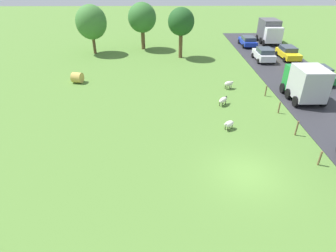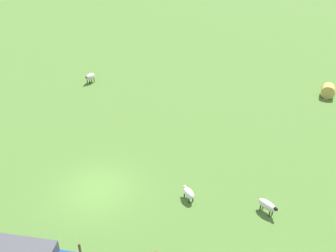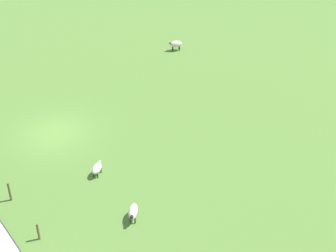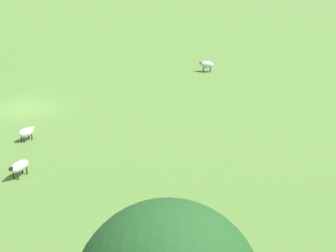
# 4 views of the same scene
# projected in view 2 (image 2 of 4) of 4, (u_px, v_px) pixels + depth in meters

# --- Properties ---
(ground_plane) EXTENTS (160.00, 160.00, 0.00)m
(ground_plane) POSITION_uv_depth(u_px,v_px,m) (97.00, 190.00, 22.09)
(ground_plane) COLOR #517A33
(sheep_0) EXTENTS (1.19, 0.92, 0.86)m
(sheep_0) POSITION_uv_depth(u_px,v_px,m) (90.00, 77.00, 34.21)
(sheep_0) COLOR beige
(sheep_0) RESTS_ON ground_plane
(sheep_2) EXTENTS (1.01, 0.92, 0.71)m
(sheep_2) POSITION_uv_depth(u_px,v_px,m) (189.00, 193.00, 21.18)
(sheep_2) COLOR white
(sheep_2) RESTS_ON ground_plane
(sheep_3) EXTENTS (1.09, 1.15, 0.75)m
(sheep_3) POSITION_uv_depth(u_px,v_px,m) (268.00, 205.00, 20.28)
(sheep_3) COLOR silver
(sheep_3) RESTS_ON ground_plane
(hay_bale_0) EXTENTS (1.26, 1.32, 1.12)m
(hay_bale_0) POSITION_uv_depth(u_px,v_px,m) (328.00, 91.00, 31.85)
(hay_bale_0) COLOR tan
(hay_bale_0) RESTS_ON ground_plane
(fence_post_0) EXTENTS (0.12, 0.12, 1.03)m
(fence_post_0) POSITION_uv_depth(u_px,v_px,m) (9.00, 241.00, 18.18)
(fence_post_0) COLOR brown
(fence_post_0) RESTS_ON ground_plane
(fence_post_1) EXTENTS (0.12, 0.12, 1.03)m
(fence_post_1) POSITION_uv_depth(u_px,v_px,m) (80.00, 251.00, 17.69)
(fence_post_1) COLOR brown
(fence_post_1) RESTS_ON ground_plane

